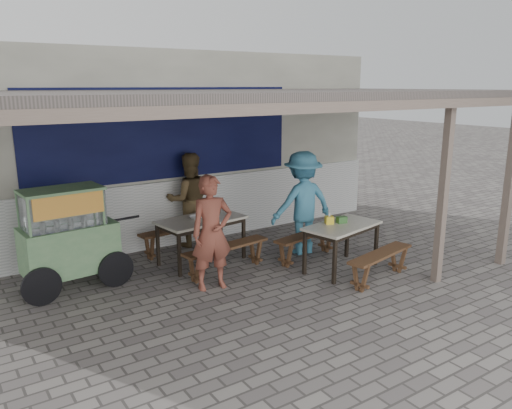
{
  "coord_description": "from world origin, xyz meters",
  "views": [
    {
      "loc": [
        -3.84,
        -5.26,
        2.89
      ],
      "look_at": [
        0.28,
        0.9,
        1.11
      ],
      "focal_mm": 35.0,
      "sensor_mm": 36.0,
      "label": 1
    }
  ],
  "objects_px": {
    "bench_left_wall": "(180,234)",
    "table_right": "(342,229)",
    "bench_right_wall": "(307,240)",
    "patron_right_table": "(302,203)",
    "condiment_bowl": "(196,217)",
    "patron_street_side": "(212,233)",
    "condiment_jar": "(210,212)",
    "tissue_box": "(329,220)",
    "bench_left_street": "(226,252)",
    "bench_right_street": "(380,260)",
    "vendor_cart": "(68,235)",
    "donation_box": "(342,220)",
    "table_left": "(201,223)",
    "patron_wall_side": "(189,200)"
  },
  "relations": [
    {
      "from": "patron_street_side",
      "to": "condiment_jar",
      "type": "distance_m",
      "value": 1.35
    },
    {
      "from": "table_right",
      "to": "tissue_box",
      "type": "distance_m",
      "value": 0.25
    },
    {
      "from": "bench_right_street",
      "to": "patron_right_table",
      "type": "distance_m",
      "value": 1.8
    },
    {
      "from": "bench_left_street",
      "to": "bench_right_street",
      "type": "height_order",
      "value": "same"
    },
    {
      "from": "bench_left_street",
      "to": "vendor_cart",
      "type": "xyz_separation_m",
      "value": [
        -2.19,
        0.73,
        0.47
      ]
    },
    {
      "from": "bench_right_wall",
      "to": "condiment_jar",
      "type": "relative_size",
      "value": 14.64
    },
    {
      "from": "patron_street_side",
      "to": "condiment_jar",
      "type": "xyz_separation_m",
      "value": [
        0.63,
        1.2,
        -0.04
      ]
    },
    {
      "from": "table_right",
      "to": "vendor_cart",
      "type": "height_order",
      "value": "vendor_cart"
    },
    {
      "from": "table_right",
      "to": "table_left",
      "type": "bearing_deg",
      "value": 125.43
    },
    {
      "from": "table_right",
      "to": "bench_right_street",
      "type": "relative_size",
      "value": 0.99
    },
    {
      "from": "condiment_jar",
      "to": "condiment_bowl",
      "type": "xyz_separation_m",
      "value": [
        -0.33,
        -0.11,
        -0.02
      ]
    },
    {
      "from": "bench_left_wall",
      "to": "tissue_box",
      "type": "distance_m",
      "value": 2.68
    },
    {
      "from": "bench_left_street",
      "to": "bench_right_street",
      "type": "bearing_deg",
      "value": -49.9
    },
    {
      "from": "table_right",
      "to": "bench_right_wall",
      "type": "relative_size",
      "value": 0.99
    },
    {
      "from": "patron_street_side",
      "to": "bench_right_street",
      "type": "bearing_deg",
      "value": -19.02
    },
    {
      "from": "patron_wall_side",
      "to": "bench_right_wall",
      "type": "bearing_deg",
      "value": 140.1
    },
    {
      "from": "patron_street_side",
      "to": "table_right",
      "type": "bearing_deg",
      "value": -4.29
    },
    {
      "from": "bench_left_street",
      "to": "condiment_jar",
      "type": "bearing_deg",
      "value": 70.84
    },
    {
      "from": "bench_left_wall",
      "to": "condiment_jar",
      "type": "distance_m",
      "value": 0.78
    },
    {
      "from": "table_left",
      "to": "bench_right_street",
      "type": "xyz_separation_m",
      "value": [
        1.83,
        -2.25,
        -0.34
      ]
    },
    {
      "from": "vendor_cart",
      "to": "patron_street_side",
      "type": "xyz_separation_m",
      "value": [
        1.72,
        -1.13,
        0.03
      ]
    },
    {
      "from": "bench_right_wall",
      "to": "tissue_box",
      "type": "distance_m",
      "value": 0.72
    },
    {
      "from": "bench_right_wall",
      "to": "bench_left_street",
      "type": "bearing_deg",
      "value": 160.15
    },
    {
      "from": "patron_right_table",
      "to": "condiment_bowl",
      "type": "relative_size",
      "value": 8.41
    },
    {
      "from": "bench_right_street",
      "to": "donation_box",
      "type": "bearing_deg",
      "value": 85.08
    },
    {
      "from": "table_right",
      "to": "bench_right_wall",
      "type": "distance_m",
      "value": 0.78
    },
    {
      "from": "table_left",
      "to": "patron_street_side",
      "type": "height_order",
      "value": "patron_street_side"
    },
    {
      "from": "bench_left_wall",
      "to": "bench_right_wall",
      "type": "height_order",
      "value": "same"
    },
    {
      "from": "bench_left_wall",
      "to": "vendor_cart",
      "type": "height_order",
      "value": "vendor_cart"
    },
    {
      "from": "table_right",
      "to": "patron_wall_side",
      "type": "height_order",
      "value": "patron_wall_side"
    },
    {
      "from": "bench_right_wall",
      "to": "condiment_bowl",
      "type": "distance_m",
      "value": 1.9
    },
    {
      "from": "bench_left_street",
      "to": "donation_box",
      "type": "xyz_separation_m",
      "value": [
        1.65,
        -0.82,
        0.46
      ]
    },
    {
      "from": "bench_left_street",
      "to": "donation_box",
      "type": "relative_size",
      "value": 9.77
    },
    {
      "from": "patron_street_side",
      "to": "condiment_bowl",
      "type": "height_order",
      "value": "patron_street_side"
    },
    {
      "from": "table_left",
      "to": "bench_right_street",
      "type": "relative_size",
      "value": 1.07
    },
    {
      "from": "bench_right_wall",
      "to": "condiment_jar",
      "type": "distance_m",
      "value": 1.7
    },
    {
      "from": "bench_right_street",
      "to": "vendor_cart",
      "type": "relative_size",
      "value": 0.76
    },
    {
      "from": "bench_left_street",
      "to": "patron_right_table",
      "type": "height_order",
      "value": "patron_right_table"
    },
    {
      "from": "bench_right_street",
      "to": "patron_right_table",
      "type": "xyz_separation_m",
      "value": [
        -0.13,
        1.71,
        0.56
      ]
    },
    {
      "from": "condiment_bowl",
      "to": "patron_right_table",
      "type": "bearing_deg",
      "value": -17.73
    },
    {
      "from": "table_right",
      "to": "patron_street_side",
      "type": "xyz_separation_m",
      "value": [
        -2.06,
        0.5,
        0.17
      ]
    },
    {
      "from": "bench_left_street",
      "to": "table_left",
      "type": "bearing_deg",
      "value": 90.0
    },
    {
      "from": "bench_left_street",
      "to": "patron_street_side",
      "type": "height_order",
      "value": "patron_street_side"
    },
    {
      "from": "table_right",
      "to": "condiment_jar",
      "type": "relative_size",
      "value": 14.48
    },
    {
      "from": "table_left",
      "to": "bench_left_wall",
      "type": "xyz_separation_m",
      "value": [
        -0.09,
        0.66,
        -0.33
      ]
    },
    {
      "from": "patron_street_side",
      "to": "patron_wall_side",
      "type": "relative_size",
      "value": 0.98
    },
    {
      "from": "bench_left_wall",
      "to": "table_right",
      "type": "xyz_separation_m",
      "value": [
        1.77,
        -2.22,
        0.33
      ]
    },
    {
      "from": "tissue_box",
      "to": "vendor_cart",
      "type": "bearing_deg",
      "value": 157.93
    },
    {
      "from": "bench_left_wall",
      "to": "bench_right_wall",
      "type": "distance_m",
      "value": 2.23
    },
    {
      "from": "patron_right_table",
      "to": "bench_left_wall",
      "type": "bearing_deg",
      "value": -27.08
    }
  ]
}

